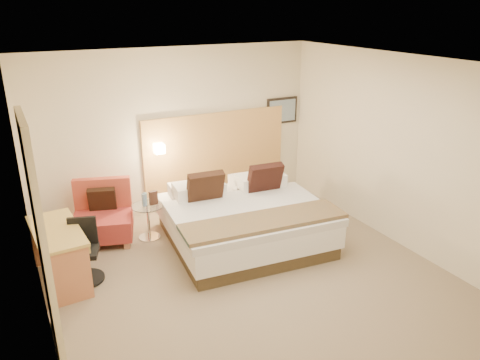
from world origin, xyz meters
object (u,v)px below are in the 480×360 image
bed (243,219)px  lounge_chair (103,217)px  side_table (148,220)px  desk_chair (84,256)px  desk (59,240)px

bed → lounge_chair: 2.07m
bed → side_table: bed is taller
bed → side_table: size_ratio=4.37×
lounge_chair → desk_chair: lounge_chair is taller
lounge_chair → bed: bearing=-29.0°
bed → lounge_chair: bearing=151.0°
side_table → bed: bearing=-30.9°
desk_chair → lounge_chair: bearing=65.5°
bed → desk_chair: (-2.27, 0.01, -0.01)m
side_table → desk: desk is taller
bed → desk: size_ratio=1.95×
lounge_chair → side_table: bearing=-25.0°
side_table → desk_chair: 1.28m
side_table → desk_chair: size_ratio=0.67×
bed → desk_chair: size_ratio=2.92×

